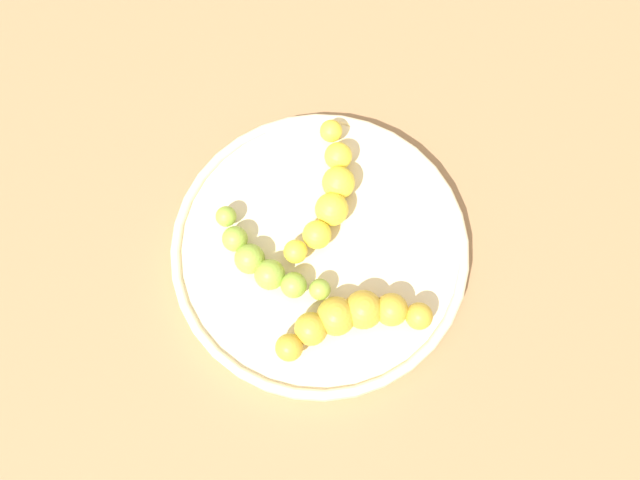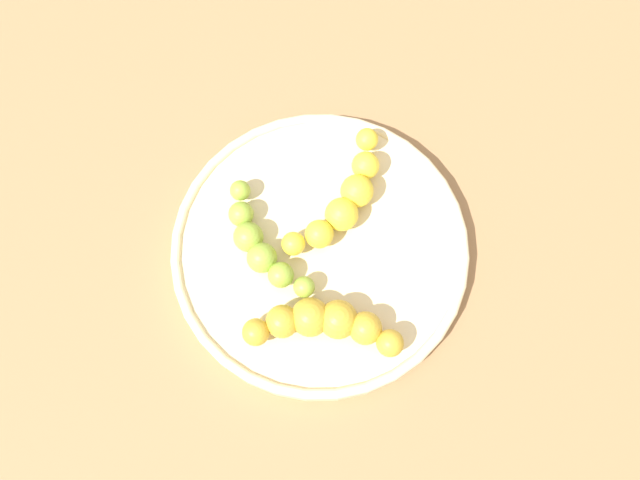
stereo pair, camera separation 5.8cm
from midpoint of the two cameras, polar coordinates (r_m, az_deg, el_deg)
ground_plane at (r=0.62m, az=-2.66°, el=-1.52°), size 2.40×2.40×0.00m
fruit_bowl at (r=0.60m, az=-2.72°, el=-1.18°), size 0.29×0.29×0.02m
banana_yellow at (r=0.60m, az=-1.88°, el=3.75°), size 0.11×0.13×0.03m
banana_green at (r=0.58m, az=-8.01°, el=-2.48°), size 0.07×0.12×0.03m
banana_spotted at (r=0.56m, az=-0.08°, el=-7.59°), size 0.14×0.06×0.04m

